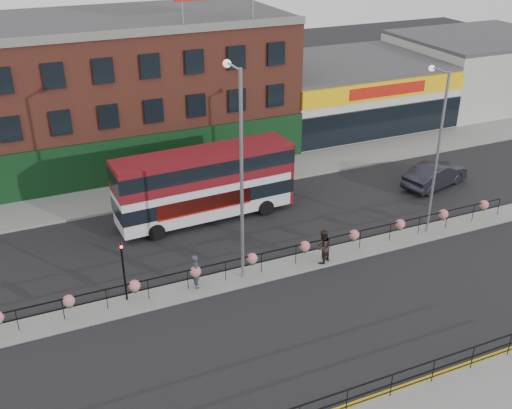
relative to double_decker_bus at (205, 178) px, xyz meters
name	(u,v)px	position (x,y,z in m)	size (l,w,h in m)	color
ground	(279,270)	(1.53, -7.07, -2.70)	(120.00, 120.00, 0.00)	black
north_pavement	(204,182)	(1.53, 4.93, -2.63)	(60.00, 4.00, 0.15)	gray
median	(279,269)	(1.53, -7.07, -2.63)	(60.00, 1.60, 0.15)	gray
yellow_line_inner	(384,392)	(1.53, -16.77, -2.70)	(60.00, 0.10, 0.01)	gold
yellow_line_outer	(386,395)	(1.53, -16.95, -2.70)	(60.00, 0.10, 0.01)	gold
brick_building	(115,88)	(-2.47, 12.89, 2.42)	(25.00, 12.21, 10.30)	brown
supermarket	(346,91)	(17.53, 12.83, -0.05)	(15.00, 12.25, 5.30)	silver
warehouse_east	(477,68)	(32.28, 12.93, 0.45)	(14.50, 12.00, 6.30)	#ACABA7
median_railing	(279,253)	(1.53, -7.07, -1.66)	(30.04, 0.56, 1.23)	black
south_railing	(347,396)	(-0.47, -17.17, -1.74)	(20.04, 0.05, 1.12)	black
double_decker_bus	(205,178)	(0.00, 0.00, 0.00)	(10.98, 3.08, 4.40)	silver
car	(435,175)	(15.84, -1.85, -1.86)	(5.40, 3.03, 1.68)	black
pedestrian_a	(196,271)	(-3.00, -7.00, -1.65)	(0.51, 0.71, 1.82)	#30323E
pedestrian_b	(323,247)	(3.89, -7.53, -1.59)	(1.16, 1.07, 1.92)	black
lamp_column_west	(239,159)	(-0.54, -6.82, 3.88)	(0.39, 1.91, 10.86)	gray
lamp_column_east	(437,140)	(11.17, -6.79, 3.07)	(0.34, 1.66, 9.49)	gray
traffic_light_median	(122,259)	(-6.47, -6.68, -0.23)	(0.15, 0.28, 3.65)	black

